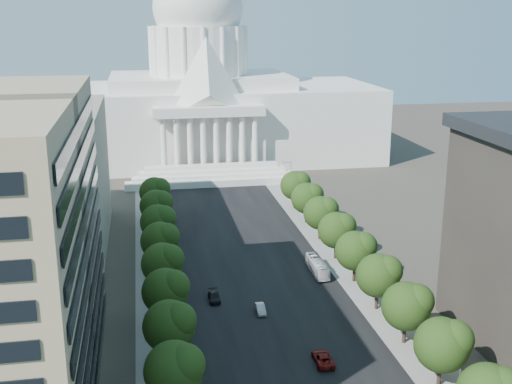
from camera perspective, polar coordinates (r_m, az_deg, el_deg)
road_asphalt at (r=136.83m, az=-0.96°, el=-5.49°), size 30.00×260.00×0.01m
sidewalk_left at (r=135.28m, az=-8.96°, el=-5.94°), size 8.00×260.00×0.02m
sidewalk_right at (r=140.94m, az=6.72°, el=-4.95°), size 8.00×260.00×0.02m
capitol at (r=223.71m, az=-4.98°, el=8.08°), size 120.00×56.00×73.00m
office_block_left_far at (r=142.87m, az=-21.04°, el=0.68°), size 38.00×52.00×30.00m
tree_l_c at (r=83.66m, az=-7.09°, el=-15.35°), size 7.79×7.60×9.97m
tree_l_d at (r=94.15m, az=-7.54°, el=-11.61°), size 7.79×7.60×9.97m
tree_l_e at (r=104.97m, az=-7.89°, el=-8.64°), size 7.79×7.60×9.97m
tree_l_f at (r=116.02m, az=-8.17°, el=-6.22°), size 7.79×7.60×9.97m
tree_l_g at (r=127.24m, az=-8.40°, el=-4.23°), size 7.79×7.60×9.97m
tree_l_h at (r=138.59m, az=-8.59°, el=-2.56°), size 7.79×7.60×9.97m
tree_l_i at (r=150.04m, az=-8.75°, el=-1.14°), size 7.79×7.60×9.97m
tree_l_j at (r=161.57m, az=-8.89°, el=0.07°), size 7.79×7.60×9.97m
tree_r_c at (r=92.22m, az=16.45°, el=-12.78°), size 7.79×7.60×9.97m
tree_r_d at (r=101.84m, az=13.43°, el=-9.73°), size 7.79×7.60×9.97m
tree_r_e at (r=111.91m, az=10.99°, el=-7.20°), size 7.79×7.60×9.97m
tree_r_f at (r=122.33m, az=8.98°, el=-5.08°), size 7.79×7.60×9.97m
tree_r_g at (r=133.02m, az=7.30°, el=-3.29°), size 7.79×7.60×9.97m
tree_r_h at (r=143.92m, az=5.88°, el=-1.77°), size 7.79×7.60×9.97m
tree_r_i at (r=154.98m, az=4.66°, el=-0.46°), size 7.79×7.60×9.97m
tree_r_j at (r=166.16m, az=3.60°, el=0.67°), size 7.79×7.60×9.97m
streetlight_b at (r=92.57m, az=17.53°, el=-13.21°), size 2.61×0.44×9.00m
streetlight_c at (r=112.87m, az=11.69°, el=-7.38°), size 2.61×0.44×9.00m
streetlight_d at (r=134.76m, az=7.78°, el=-3.34°), size 2.61×0.44×9.00m
streetlight_e at (r=157.58m, az=5.00°, el=-0.44°), size 2.61×0.44×9.00m
streetlight_f at (r=180.98m, az=2.94°, el=1.73°), size 2.61×0.44×9.00m
car_silver at (r=110.98m, az=0.40°, el=-10.36°), size 1.58×4.25×1.39m
car_red at (r=97.03m, az=5.97°, el=-14.51°), size 2.65×5.53×1.52m
car_dark_b at (r=115.54m, az=-3.74°, el=-9.29°), size 2.01×4.88×1.41m
city_bus at (r=126.97m, az=5.48°, el=-6.60°), size 2.51×10.24×2.85m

